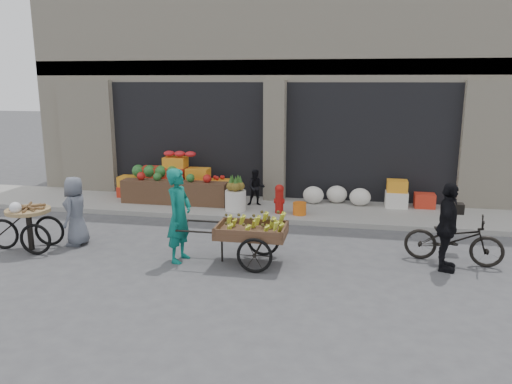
% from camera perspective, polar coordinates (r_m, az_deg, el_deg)
% --- Properties ---
extents(ground, '(80.00, 80.00, 0.00)m').
position_cam_1_polar(ground, '(8.93, -3.06, -8.90)').
color(ground, '#424244').
rests_on(ground, ground).
extents(sidewalk, '(18.00, 2.20, 0.12)m').
position_cam_1_polar(sidewalk, '(12.73, 1.48, -1.96)').
color(sidewalk, gray).
rests_on(sidewalk, ground).
extents(building, '(14.00, 6.45, 7.00)m').
position_cam_1_polar(building, '(16.21, 3.97, 13.00)').
color(building, beige).
rests_on(building, ground).
extents(fruit_display, '(3.10, 1.12, 1.24)m').
position_cam_1_polar(fruit_display, '(13.48, -8.76, 1.40)').
color(fruit_display, red).
rests_on(fruit_display, sidewalk).
extents(pineapple_bin, '(0.52, 0.52, 0.50)m').
position_cam_1_polar(pineapple_bin, '(12.33, -2.35, -0.97)').
color(pineapple_bin, silver).
rests_on(pineapple_bin, sidewalk).
extents(fire_hydrant, '(0.22, 0.22, 0.71)m').
position_cam_1_polar(fire_hydrant, '(12.04, 2.68, -0.65)').
color(fire_hydrant, '#A5140F').
rests_on(fire_hydrant, sidewalk).
extents(orange_bucket, '(0.32, 0.32, 0.30)m').
position_cam_1_polar(orange_bucket, '(11.99, 5.00, -1.90)').
color(orange_bucket, orange).
rests_on(orange_bucket, sidewalk).
extents(right_bay_goods, '(3.35, 0.60, 0.70)m').
position_cam_1_polar(right_bay_goods, '(13.07, 13.31, -0.35)').
color(right_bay_goods, silver).
rests_on(right_bay_goods, sidewalk).
extents(seated_person, '(0.51, 0.43, 0.93)m').
position_cam_1_polar(seated_person, '(12.77, 0.02, 0.51)').
color(seated_person, black).
rests_on(seated_person, sidewalk).
extents(banana_cart, '(2.15, 0.96, 0.89)m').
position_cam_1_polar(banana_cart, '(9.03, -0.81, -4.26)').
color(banana_cart, brown).
rests_on(banana_cart, ground).
extents(vendor_woman, '(0.50, 0.68, 1.74)m').
position_cam_1_polar(vendor_woman, '(9.21, -8.78, -2.66)').
color(vendor_woman, '#0D695C').
rests_on(vendor_woman, ground).
extents(tricycle_cart, '(1.45, 0.94, 0.95)m').
position_cam_1_polar(tricycle_cart, '(10.73, -24.54, -3.15)').
color(tricycle_cart, '#9E7F51').
rests_on(tricycle_cart, ground).
extents(vendor_grey, '(0.50, 0.72, 1.41)m').
position_cam_1_polar(vendor_grey, '(10.67, -19.92, -2.06)').
color(vendor_grey, slate).
rests_on(vendor_grey, ground).
extents(bicycle, '(1.80, 0.91, 0.90)m').
position_cam_1_polar(bicycle, '(9.79, 21.64, -5.04)').
color(bicycle, black).
rests_on(bicycle, ground).
extents(cyclist, '(0.55, 0.98, 1.57)m').
position_cam_1_polar(cyclist, '(9.29, 21.02, -3.77)').
color(cyclist, black).
rests_on(cyclist, ground).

